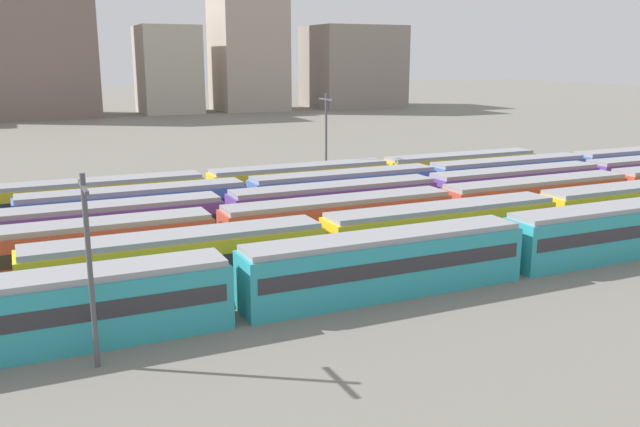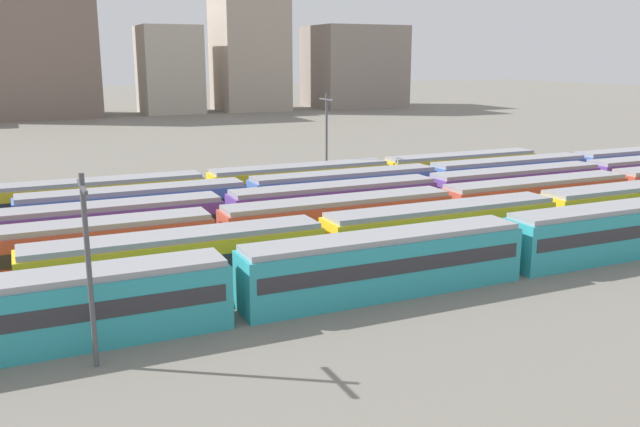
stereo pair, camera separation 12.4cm
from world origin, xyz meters
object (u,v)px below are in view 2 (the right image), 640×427
Objects in this scene: train_track_2 at (339,222)px; train_track_4 at (432,183)px; train_track_1 at (322,245)px; train_track_3 at (431,196)px; train_track_0 at (385,263)px; train_track_5 at (206,191)px; catenary_pole_1 at (326,139)px; catenary_pole_0 at (88,261)px.

train_track_4 is (15.13, 10.40, 0.00)m from train_track_2.
train_track_1 and train_track_3 have the same top height.
train_track_1 is (-1.79, 5.20, 0.00)m from train_track_0.
train_track_5 is 7.22× the size of catenary_pole_1.
catenary_pole_0 reaches higher than train_track_5.
train_track_1 is 0.66× the size of train_track_3.
train_track_4 is 41.76m from catenary_pole_0.
train_track_2 and train_track_3 have the same top height.
train_track_2 is 9.04× the size of catenary_pole_1.
train_track_1 is at bearing 28.39° from catenary_pole_0.
train_track_1 is at bearing 109.01° from train_track_0.
train_track_5 is at bearing 149.41° from train_track_3.
catenary_pole_1 is at bearing 50.18° from catenary_pole_0.
catenary_pole_0 is 41.47m from catenary_pole_1.
train_track_4 is at bearing 56.02° from train_track_3.
train_track_0 is 20.73m from train_track_3.
train_track_2 is at bearing 78.99° from train_track_0.
train_track_1 is at bearing -126.26° from train_track_2.
train_track_4 is 12.43× the size of catenary_pole_0.
train_track_4 is 21.72m from train_track_5.
train_track_4 is at bearing 39.47° from train_track_1.
train_track_1 is at bearing -140.53° from train_track_4.
train_track_0 is at bearing -81.38° from train_track_5.
train_track_0 and train_track_4 have the same top height.
train_track_4 is (3.50, 5.20, 0.00)m from train_track_3.
train_track_5 is at bearing 95.90° from train_track_1.
train_track_2 is 18.36m from train_track_4.
train_track_5 is at bearing 98.62° from train_track_0.
catenary_pole_0 is (-17.00, -3.02, 3.16)m from train_track_0.
train_track_1 is 26.49m from catenary_pole_1.
train_track_0 is 30.61m from catenary_pole_1.
train_track_4 is 11.70m from catenary_pole_1.
train_track_4 is at bearing 34.89° from catenary_pole_0.
catenary_pole_1 is at bearing 11.85° from train_track_5.
train_track_0 and train_track_5 have the same top height.
catenary_pole_1 reaches higher than train_track_2.
train_track_3 is (15.44, 10.40, 0.00)m from train_track_1.
train_track_3 is (13.65, 15.60, 0.00)m from train_track_0.
train_track_0 is 26.30m from train_track_5.
train_track_2 is 20.27m from catenary_pole_1.
catenary_pole_0 is (-34.15, -23.82, 3.16)m from train_track_4.
train_track_0 and train_track_2 have the same top height.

